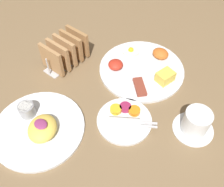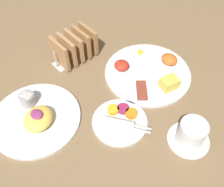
{
  "view_description": "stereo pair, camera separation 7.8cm",
  "coord_description": "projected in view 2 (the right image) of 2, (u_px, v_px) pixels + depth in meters",
  "views": [
    {
      "loc": [
        0.37,
        -0.34,
        0.64
      ],
      "look_at": [
        0.06,
        0.05,
        0.03
      ],
      "focal_mm": 40.0,
      "sensor_mm": 36.0,
      "label": 1
    },
    {
      "loc": [
        0.43,
        -0.28,
        0.64
      ],
      "look_at": [
        0.06,
        0.05,
        0.03
      ],
      "focal_mm": 40.0,
      "sensor_mm": 36.0,
      "label": 2
    }
  ],
  "objects": [
    {
      "name": "ground_plane",
      "position": [
        88.0,
        97.0,
        0.82
      ],
      "size": [
        3.0,
        3.0,
        0.0
      ],
      "primitive_type": "plane",
      "color": "brown"
    },
    {
      "name": "plate_breakfast",
      "position": [
        149.0,
        72.0,
        0.87
      ],
      "size": [
        0.3,
        0.3,
        0.05
      ],
      "color": "white",
      "rests_on": "ground_plane"
    },
    {
      "name": "coffee_cup",
      "position": [
        191.0,
        134.0,
        0.69
      ],
      "size": [
        0.12,
        0.12,
        0.08
      ],
      "color": "white",
      "rests_on": "ground_plane"
    },
    {
      "name": "plate_foreground",
      "position": [
        36.0,
        117.0,
        0.75
      ],
      "size": [
        0.27,
        0.27,
        0.06
      ],
      "color": "white",
      "rests_on": "ground_plane"
    },
    {
      "name": "plate_condiments",
      "position": [
        120.0,
        121.0,
        0.74
      ],
      "size": [
        0.18,
        0.17,
        0.04
      ],
      "color": "white",
      "rests_on": "ground_plane"
    },
    {
      "name": "toast_rack",
      "position": [
        74.0,
        47.0,
        0.9
      ],
      "size": [
        0.1,
        0.18,
        0.1
      ],
      "color": "#B7B7BC",
      "rests_on": "ground_plane"
    }
  ]
}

